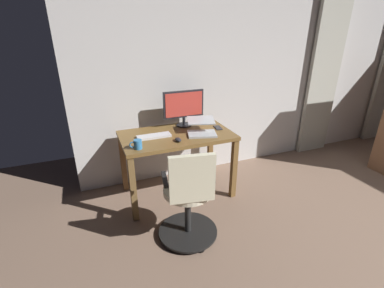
% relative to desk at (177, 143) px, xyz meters
% --- Properties ---
extents(back_room_partition, '(5.85, 0.10, 2.65)m').
position_rel_desk_xyz_m(back_room_partition, '(-1.83, -0.50, 0.67)').
color(back_room_partition, silver).
rests_on(back_room_partition, ground).
extents(curtain_right_panel, '(0.53, 0.06, 2.33)m').
position_rel_desk_xyz_m(curtain_right_panel, '(-2.43, -0.39, 0.52)').
color(curtain_right_panel, '#B8B9AA').
rests_on(curtain_right_panel, ground).
extents(desk, '(1.22, 0.70, 0.76)m').
position_rel_desk_xyz_m(desk, '(0.00, 0.00, 0.00)').
color(desk, brown).
rests_on(desk, ground).
extents(office_chair, '(0.56, 0.56, 0.94)m').
position_rel_desk_xyz_m(office_chair, '(0.16, 0.79, -0.21)').
color(office_chair, black).
rests_on(office_chair, ground).
extents(computer_monitor, '(0.49, 0.18, 0.42)m').
position_rel_desk_xyz_m(computer_monitor, '(-0.17, -0.23, 0.35)').
color(computer_monitor, '#232328').
rests_on(computer_monitor, desk).
extents(computer_keyboard, '(0.36, 0.12, 0.02)m').
position_rel_desk_xyz_m(computer_keyboard, '(0.26, 0.00, 0.12)').
color(computer_keyboard, silver).
rests_on(computer_keyboard, desk).
extents(laptop, '(0.38, 0.40, 0.15)m').
position_rel_desk_xyz_m(laptop, '(-0.26, 0.09, 0.16)').
color(laptop, '#B7BCC1').
rests_on(laptop, desk).
extents(computer_mouse, '(0.06, 0.10, 0.04)m').
position_rel_desk_xyz_m(computer_mouse, '(0.05, 0.21, 0.13)').
color(computer_mouse, '#232328').
rests_on(computer_mouse, desk).
extents(cell_phone_by_monitor, '(0.09, 0.15, 0.01)m').
position_rel_desk_xyz_m(cell_phone_by_monitor, '(-0.51, 0.00, 0.11)').
color(cell_phone_by_monitor, '#232328').
rests_on(cell_phone_by_monitor, desk).
extents(mug_tea, '(0.12, 0.08, 0.09)m').
position_rel_desk_xyz_m(mug_tea, '(0.48, 0.24, 0.15)').
color(mug_tea, teal).
rests_on(mug_tea, desk).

